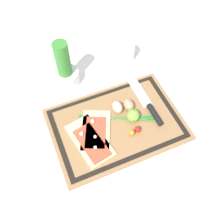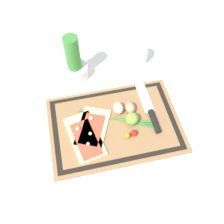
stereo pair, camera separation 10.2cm
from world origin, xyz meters
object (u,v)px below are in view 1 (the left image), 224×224
Objects in this scene: cherry_tomato_yellow at (132,133)px; herb_pot at (65,70)px; lime at (133,116)px; cherry_tomato_red at (138,129)px; pizza_slice_far at (96,130)px; pizza_slice_near at (90,141)px; sauce_jar at (126,52)px; egg_pink at (117,107)px; knife at (150,107)px; egg_brown at (129,105)px.

cherry_tomato_yellow is 0.39m from herb_pot.
lime is 2.06× the size of cherry_tomato_red.
cherry_tomato_yellow is (-0.03, -0.00, -0.00)m from cherry_tomato_red.
lime is at bearing -2.48° from pizza_slice_far.
pizza_slice_near is 0.19m from lime.
pizza_slice_far is at bearing -130.48° from sauce_jar.
egg_pink reaches higher than cherry_tomato_red.
egg_pink is 2.23× the size of cherry_tomato_red.
lime is at bearing 8.07° from pizza_slice_near.
pizza_slice_near is 0.33m from herb_pot.
herb_pot reaches higher than knife.
knife is at bearing -19.90° from egg_pink.
egg_brown is 0.11m from cherry_tomato_red.
cherry_tomato_yellow is at bearing -109.16° from egg_brown.
knife is 0.38m from herb_pot.
knife is at bearing 12.80° from lime.
cherry_tomato_yellow is (0.01, -0.12, -0.01)m from egg_pink.
sauce_jar reaches higher than lime.
egg_brown is at bearing 83.11° from cherry_tomato_red.
egg_brown reaches higher than cherry_tomato_red.
cherry_tomato_yellow is at bearing -118.92° from lime.
herb_pot is at bearing 120.48° from egg_pink.
lime reaches higher than egg_pink.
pizza_slice_near and cherry_tomato_red have the same top height.
lime is 0.23× the size of herb_pot.
knife is at bearing -96.65° from sauce_jar.
cherry_tomato_red is (-0.01, -0.05, -0.01)m from lime.
egg_brown is 0.12m from cherry_tomato_yellow.
cherry_tomato_yellow is (-0.03, -0.06, -0.01)m from lime.
egg_pink is 0.25× the size of herb_pot.
pizza_slice_far is 0.30m from herb_pot.
pizza_slice_near is 0.16m from cherry_tomato_yellow.
egg_pink is 0.27m from herb_pot.
lime is at bearing 83.74° from cherry_tomato_red.
egg_pink is 2.47× the size of cherry_tomato_yellow.
herb_pot is (-0.26, 0.28, 0.05)m from knife.
pizza_slice_far is 0.17m from egg_brown.
egg_brown is 0.05m from egg_pink.
sauce_jar reaches higher than cherry_tomato_red.
pizza_slice_near is 9.01× the size of cherry_tomato_red.
cherry_tomato_red is (-0.01, -0.11, -0.01)m from egg_brown.
sauce_jar is at bearing 69.76° from lime.
sauce_jar is (0.12, 0.33, -0.00)m from lime.
cherry_tomato_red is 0.28× the size of sauce_jar.
egg_brown is 1.00× the size of egg_pink.
knife is 0.13m from egg_pink.
pizza_slice_near is at bearing -171.93° from lime.
lime is at bearing 61.08° from cherry_tomato_yellow.
pizza_slice_far is 9.24× the size of cherry_tomato_yellow.
pizza_slice_far is 3.74× the size of egg_pink.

